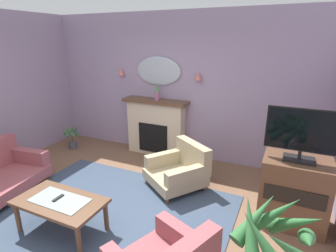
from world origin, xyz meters
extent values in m
cube|color=brown|center=(0.00, 0.00, -0.05)|extent=(6.58, 6.02, 0.10)
cube|color=#9E8CA8|center=(0.00, 2.56, 1.41)|extent=(6.58, 0.10, 2.83)
cube|color=#38475B|center=(0.00, 0.20, 0.01)|extent=(3.20, 2.40, 0.01)
cube|color=beige|center=(-0.39, 2.35, 0.55)|extent=(1.20, 0.28, 1.10)
cube|color=black|center=(-0.39, 2.25, 0.38)|extent=(0.64, 0.12, 0.60)
cube|color=brown|center=(-0.39, 2.33, 1.13)|extent=(1.36, 0.36, 0.06)
cylinder|color=#9E6084|center=(-0.34, 2.31, 1.24)|extent=(0.09, 0.09, 0.17)
cone|color=#4C8447|center=(-0.34, 2.31, 1.41)|extent=(0.10, 0.10, 0.16)
ellipsoid|color=#B2BCC6|center=(-0.39, 2.48, 1.71)|extent=(0.96, 0.06, 0.56)
cone|color=#D17066|center=(-1.24, 2.43, 1.66)|extent=(0.14, 0.14, 0.14)
cone|color=#D17066|center=(0.46, 2.43, 1.66)|extent=(0.14, 0.14, 0.14)
cube|color=brown|center=(-0.34, -0.31, 0.42)|extent=(1.10, 0.60, 0.04)
cube|color=#8C9E99|center=(-0.34, -0.31, 0.44)|extent=(0.72, 0.36, 0.01)
cylinder|color=brown|center=(-0.83, -0.55, 0.20)|extent=(0.06, 0.06, 0.40)
cylinder|color=brown|center=(0.15, -0.55, 0.20)|extent=(0.06, 0.06, 0.40)
cylinder|color=brown|center=(-0.83, -0.07, 0.20)|extent=(0.06, 0.06, 0.40)
cylinder|color=brown|center=(0.15, -0.07, 0.20)|extent=(0.06, 0.06, 0.40)
cube|color=black|center=(-0.38, -0.30, 0.45)|extent=(0.04, 0.16, 0.02)
cube|color=#934C51|center=(-1.91, 0.49, 0.40)|extent=(0.77, 0.27, 0.24)
cylinder|color=brown|center=(-1.57, 0.53, 0.05)|extent=(0.07, 0.07, 0.10)
cylinder|color=brown|center=(-2.24, 0.43, 0.05)|extent=(0.07, 0.07, 0.10)
cube|color=#934C51|center=(1.24, -0.21, 0.37)|extent=(0.72, 0.40, 0.22)
cylinder|color=brown|center=(0.92, -0.08, 0.05)|extent=(0.06, 0.06, 0.10)
cube|color=tan|center=(0.52, 1.25, 0.18)|extent=(1.12, 1.12, 0.16)
cube|color=tan|center=(0.72, 1.52, 0.48)|extent=(0.74, 0.59, 0.45)
cube|color=tan|center=(0.25, 1.44, 0.37)|extent=(0.53, 0.67, 0.22)
cube|color=tan|center=(0.80, 1.05, 0.37)|extent=(0.53, 0.67, 0.22)
cylinder|color=brown|center=(0.05, 1.17, 0.05)|extent=(0.06, 0.06, 0.10)
cylinder|color=brown|center=(0.60, 0.77, 0.05)|extent=(0.06, 0.06, 0.10)
cylinder|color=brown|center=(0.44, 1.72, 0.05)|extent=(0.06, 0.06, 0.10)
cylinder|color=brown|center=(1.00, 1.32, 0.05)|extent=(0.06, 0.06, 0.10)
cube|color=brown|center=(2.24, 1.07, 0.45)|extent=(0.80, 0.56, 0.90)
cube|color=black|center=(2.24, 0.79, 0.54)|extent=(0.68, 0.02, 0.20)
cube|color=black|center=(2.24, 1.05, 0.92)|extent=(0.36, 0.24, 0.03)
cylinder|color=black|center=(2.24, 1.05, 0.98)|extent=(0.04, 0.04, 0.10)
cube|color=black|center=(2.24, 1.05, 1.29)|extent=(0.84, 0.04, 0.52)
cube|color=black|center=(2.24, 1.03, 1.29)|extent=(0.80, 0.01, 0.48)
cylinder|color=#474C56|center=(-2.19, 1.81, 0.08)|extent=(0.17, 0.17, 0.15)
cylinder|color=brown|center=(-2.19, 1.81, 0.23)|extent=(0.03, 0.03, 0.16)
cone|color=#38753D|center=(-2.09, 1.81, 0.41)|extent=(0.07, 0.20, 0.23)
cone|color=#38753D|center=(-2.15, 1.90, 0.41)|extent=(0.25, 0.17, 0.18)
cone|color=#38753D|center=(-2.24, 1.89, 0.41)|extent=(0.22, 0.16, 0.23)
cone|color=#38753D|center=(-2.29, 1.80, 0.41)|extent=(0.10, 0.25, 0.18)
cone|color=#38753D|center=(-2.25, 1.73, 0.41)|extent=(0.20, 0.17, 0.23)
cone|color=#38753D|center=(-2.15, 1.72, 0.41)|extent=(0.21, 0.15, 0.23)
cone|color=#2D6633|center=(2.30, -0.41, 0.89)|extent=(0.17, 0.53, 0.39)
cone|color=#2D6633|center=(2.21, -0.23, 0.89)|extent=(0.49, 0.40, 0.44)
cone|color=#2D6633|center=(2.04, -0.20, 0.89)|extent=(0.50, 0.26, 0.46)
cone|color=#2D6633|center=(1.91, -0.29, 0.89)|extent=(0.39, 0.52, 0.38)
cone|color=#2D6633|center=(1.90, -0.48, 0.89)|extent=(0.30, 0.46, 0.49)
cone|color=#2D6633|center=(2.01, -0.59, 0.89)|extent=(0.49, 0.31, 0.47)
cone|color=#2D6633|center=(2.20, -0.58, 0.89)|extent=(0.50, 0.37, 0.44)
camera|label=1|loc=(2.03, -2.31, 2.30)|focal=28.55mm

